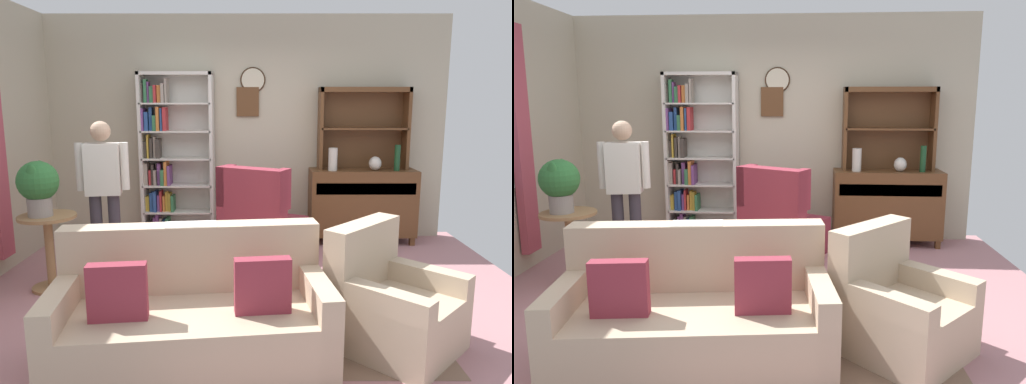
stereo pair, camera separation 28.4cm
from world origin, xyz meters
The scene contains 18 objects.
ground_plane centered at (0.00, 0.00, -0.01)m, with size 5.40×4.60×0.02m, color #B27A7F.
wall_back centered at (0.00, 2.13, 1.40)m, with size 5.00×0.09×2.80m.
area_rug centered at (0.20, -0.30, 0.00)m, with size 2.55×1.93×0.01m, color #846651.
bookshelf centered at (-0.95, 1.94, 1.04)m, with size 0.90×0.30×2.10m.
sideboard centered at (1.43, 1.86, 0.51)m, with size 1.30×0.45×0.92m.
sideboard_hutch centered at (1.43, 1.97, 1.56)m, with size 1.10×0.26×1.00m.
vase_tall centered at (1.04, 1.78, 1.06)m, with size 0.11×0.11×0.28m, color beige.
vase_round centered at (1.56, 1.79, 1.01)m, with size 0.15×0.15×0.17m, color beige.
bottle_wine centered at (1.82, 1.77, 1.08)m, with size 0.07×0.07×0.31m, color #194223.
couch_floral centered at (-0.32, -1.04, 0.31)m, with size 1.89×1.06×0.90m.
armchair_floral centered at (1.08, -0.80, 0.29)m, with size 1.08×1.08×0.88m.
wingback_chair centered at (0.15, 1.24, 0.38)m, with size 1.07×1.07×1.05m.
plant_stand centered at (-1.83, 0.28, 0.44)m, with size 0.52×0.52×0.72m.
potted_plant_large centered at (-1.87, 0.24, 1.01)m, with size 0.37×0.37×0.51m.
potted_plant_small centered at (-1.63, 0.62, 0.21)m, with size 0.25×0.25×0.35m.
person_reading centered at (-1.44, 0.76, 0.91)m, with size 0.53×0.25×1.56m.
coffee_table centered at (-0.18, -0.20, 0.35)m, with size 0.80×0.50×0.42m.
book_stack centered at (-0.23, -0.26, 0.47)m, with size 0.21×0.16×0.10m.
Camera 1 is at (0.10, -4.06, 1.75)m, focal length 33.88 mm.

